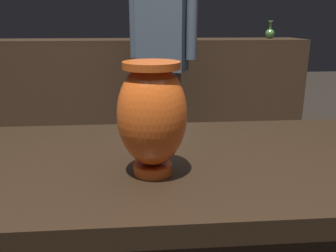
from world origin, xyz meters
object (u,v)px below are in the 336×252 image
shelf_vase_far_right (270,33)px  visitor_center_back (163,47)px  vase_centerpiece (152,115)px  shelf_vase_center (151,28)px

shelf_vase_far_right → visitor_center_back: visitor_center_back is taller
vase_centerpiece → shelf_vase_center: (0.08, 2.33, 0.14)m
vase_centerpiece → shelf_vase_center: shelf_vase_center is taller
visitor_center_back → shelf_vase_far_right: bearing=-121.9°
shelf_vase_far_right → vase_centerpiece: bearing=-115.6°
shelf_vase_center → vase_centerpiece: bearing=-92.0°
shelf_vase_far_right → shelf_vase_center: size_ratio=1.02×
vase_centerpiece → visitor_center_back: bearing=85.3°
vase_centerpiece → shelf_vase_far_right: size_ratio=1.74×
vase_centerpiece → shelf_vase_far_right: shelf_vase_far_right is taller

